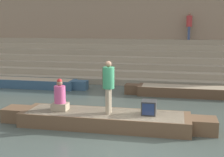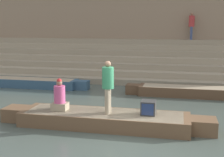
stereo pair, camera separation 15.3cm
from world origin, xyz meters
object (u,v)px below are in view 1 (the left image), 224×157
moored_boat_distant (31,83)px  person_standing (108,84)px  mooring_post (104,78)px  person_on_steps (189,24)px  person_rowing (60,98)px  rowboat_main (104,119)px  moored_boat_shore (188,91)px  tv_set (149,107)px

moored_boat_distant → person_standing: bearing=-49.8°
mooring_post → person_on_steps: 7.89m
person_rowing → person_on_steps: bearing=77.8°
person_rowing → moored_boat_distant: bearing=133.0°
person_rowing → mooring_post: person_rowing is taller
rowboat_main → moored_boat_distant: 7.44m
moored_boat_shore → mooring_post: mooring_post is taller
tv_set → person_on_steps: (1.52, 11.65, 2.56)m
rowboat_main → person_on_steps: (2.93, 11.75, 3.00)m
rowboat_main → tv_set: tv_set is taller
rowboat_main → person_standing: (0.15, -0.05, 1.17)m
person_rowing → person_on_steps: size_ratio=0.60×
person_rowing → person_on_steps: (4.43, 11.74, 2.37)m
moored_boat_shore → person_on_steps: size_ratio=3.34×
person_rowing → moored_boat_shore: person_rowing is taller
moored_boat_distant → mooring_post: size_ratio=5.38×
person_rowing → moored_boat_shore: bearing=57.5°
tv_set → mooring_post: bearing=112.0°
moored_boat_shore → moored_boat_distant: 7.97m
tv_set → person_on_steps: 12.03m
person_standing → person_on_steps: size_ratio=0.96×
moored_boat_distant → mooring_post: 3.85m
rowboat_main → moored_boat_distant: size_ratio=1.14×
tv_set → person_on_steps: bearing=78.2°
person_rowing → tv_set: size_ratio=2.15×
person_standing → person_on_steps: person_on_steps is taller
person_rowing → rowboat_main: bearing=8.2°
person_standing → mooring_post: (-1.50, 5.74, -0.85)m
tv_set → moored_boat_distant: (-6.58, 5.25, -0.44)m
rowboat_main → tv_set: 1.48m
moored_boat_shore → mooring_post: bearing=166.1°
moored_boat_distant → mooring_post: bearing=0.7°
tv_set → mooring_post: (-2.76, 5.59, -0.11)m
tv_set → moored_boat_shore: bearing=69.8°
tv_set → person_standing: bearing=-177.8°
rowboat_main → person_on_steps: size_ratio=3.96×
tv_set → rowboat_main: bearing=179.6°
mooring_post → person_standing: bearing=-75.3°
moored_boat_shore → person_on_steps: 7.44m
person_standing → moored_boat_distant: 7.67m
rowboat_main → person_on_steps: bearing=73.2°
rowboat_main → person_rowing: bearing=176.9°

